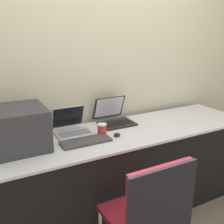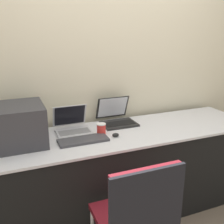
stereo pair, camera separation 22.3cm
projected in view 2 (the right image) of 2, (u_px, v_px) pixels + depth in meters
The scene contains 9 objects.
wall_back at pixel (109, 66), 2.55m from camera, with size 8.00×0.05×2.60m.
table at pixel (127, 170), 2.42m from camera, with size 2.44×0.69×0.79m.
printer at pixel (16, 124), 2.00m from camera, with size 0.42×0.43×0.31m.
laptop_left at pixel (73, 126), 2.28m from camera, with size 0.30×0.30×0.22m.
laptop_right at pixel (117, 118), 2.50m from camera, with size 0.32×0.33×0.24m.
external_keyboard at pixel (83, 140), 2.08m from camera, with size 0.40×0.15×0.02m.
coffee_cup at pixel (101, 129), 2.22m from camera, with size 0.08×0.08×0.09m.
mouse at pixel (116, 135), 2.17m from camera, with size 0.06×0.05×0.03m.
chair at pixel (138, 212), 1.61m from camera, with size 0.47×0.44×0.90m.
Camera 2 is at (-0.94, -1.61, 1.62)m, focal length 42.00 mm.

